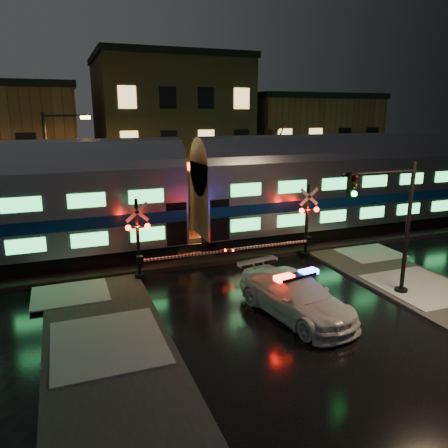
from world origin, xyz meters
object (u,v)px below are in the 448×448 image
Objects in this scene: crossing_signal_right at (301,230)px; crossing_signal_left at (147,247)px; traffic_light at (391,228)px; police_car at (296,296)px; streetlight at (53,172)px.

crossing_signal_left is at bearing -179.98° from crossing_signal_right.
crossing_signal_left is 10.26m from traffic_light.
police_car is at bearing -51.59° from crossing_signal_left.
police_car is at bearing -56.76° from streetlight.
streetlight reaches higher than traffic_light.
crossing_signal_right is 0.98× the size of traffic_light.
crossing_signal_right is 5.66m from traffic_light.
traffic_light is at bearing -44.82° from streetlight.
crossing_signal_right is 13.55m from streetlight.
crossing_signal_right reaches higher than crossing_signal_left.
streetlight is (-3.63, 6.70, 2.70)m from crossing_signal_left.
crossing_signal_left reaches higher than police_car.
crossing_signal_left is at bearing 118.30° from police_car.
streetlight reaches higher than crossing_signal_left.
crossing_signal_right is at bearing 47.91° from police_car.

